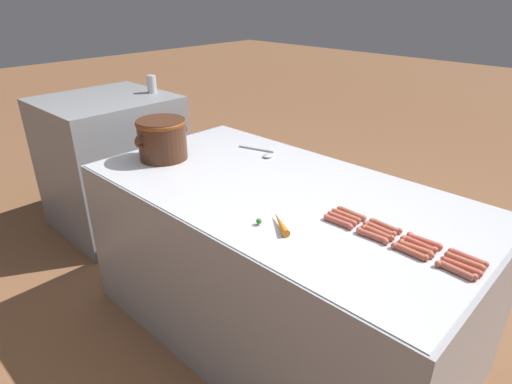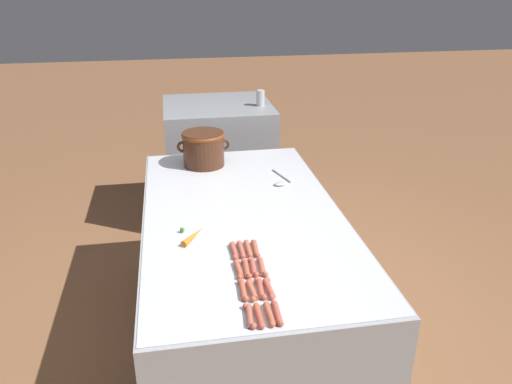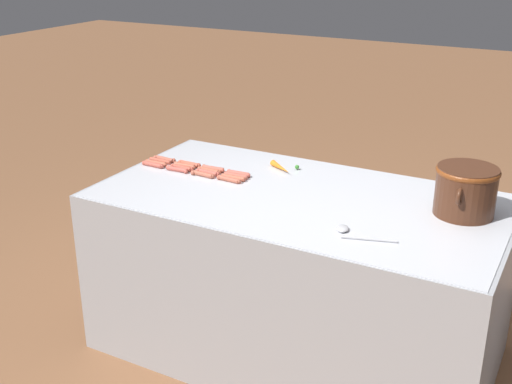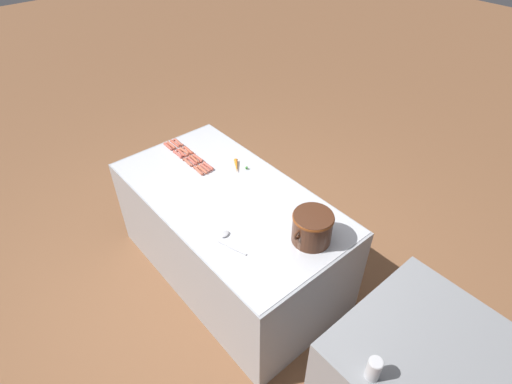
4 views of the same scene
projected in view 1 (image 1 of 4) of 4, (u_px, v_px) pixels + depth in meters
name	position (u px, v px, depth m)	size (l,w,h in m)	color
ground_plane	(276.00, 327.00, 2.37)	(20.00, 20.00, 0.00)	brown
griddle_counter	(278.00, 264.00, 2.18)	(1.01, 1.90, 0.84)	#9EA0A5
back_cabinet	(113.00, 163.00, 3.23)	(0.86, 0.80, 0.99)	gray
hot_dog_0	(456.00, 270.00, 1.40)	(0.03, 0.14, 0.02)	#B45B46
hot_dog_1	(410.00, 251.00, 1.51)	(0.03, 0.14, 0.02)	#BE5740
hot_dog_2	(372.00, 236.00, 1.60)	(0.03, 0.14, 0.02)	#BC5946
hot_dog_3	(338.00, 222.00, 1.70)	(0.03, 0.14, 0.02)	#BD5647
hot_dog_4	(461.00, 267.00, 1.42)	(0.02, 0.14, 0.02)	#B5523D
hot_dog_5	(416.00, 248.00, 1.52)	(0.03, 0.14, 0.02)	#B95D44
hot_dog_6	(377.00, 233.00, 1.62)	(0.03, 0.14, 0.02)	#B0583F
hot_dog_7	(342.00, 219.00, 1.72)	(0.02, 0.14, 0.02)	#B15544
hot_dog_8	(465.00, 261.00, 1.45)	(0.03, 0.14, 0.02)	#B65A42
hot_dog_9	(419.00, 244.00, 1.55)	(0.03, 0.14, 0.02)	#BC5340
hot_dog_10	(379.00, 229.00, 1.64)	(0.03, 0.14, 0.02)	#BD5546
hot_dog_11	(346.00, 216.00, 1.74)	(0.02, 0.14, 0.02)	#BC5C42
hot_dog_12	(468.00, 258.00, 1.47)	(0.03, 0.14, 0.02)	#B95142
hot_dog_13	(424.00, 241.00, 1.57)	(0.03, 0.14, 0.02)	#BD5246
hot_dog_14	(385.00, 226.00, 1.66)	(0.03, 0.14, 0.02)	#B05A44
hot_dog_15	(351.00, 213.00, 1.76)	(0.03, 0.14, 0.02)	#B15842
bean_pot	(162.00, 137.00, 2.30)	(0.33, 0.27, 0.22)	#472616
serving_spoon	(264.00, 153.00, 2.40)	(0.12, 0.27, 0.02)	#B7B7BC
carrot	(279.00, 223.00, 1.68)	(0.12, 0.16, 0.03)	orange
soda_can	(152.00, 84.00, 3.14)	(0.07, 0.07, 0.12)	#BCBCC1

